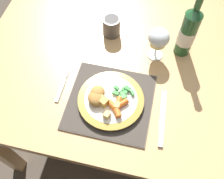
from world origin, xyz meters
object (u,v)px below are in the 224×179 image
wine_glass (159,39)px  fork (61,89)px  bottle (188,32)px  drinking_cup (111,26)px  dining_table (128,67)px  table_knife (162,123)px  dinner_plate (111,100)px

wine_glass → fork: bearing=-143.1°
fork → wine_glass: wine_glass is taller
fork → bottle: (0.42, 0.29, 0.11)m
drinking_cup → dining_table: bearing=-44.4°
bottle → drinking_cup: (-0.30, 0.03, -0.07)m
dining_table → fork: bearing=-134.8°
table_knife → drinking_cup: 0.46m
bottle → drinking_cup: 0.31m
dinner_plate → fork: dinner_plate is taller
dinner_plate → fork: (-0.19, 0.01, -0.01)m
table_knife → fork: bearing=172.5°
dining_table → table_knife: (0.17, -0.27, 0.09)m
dinner_plate → wine_glass: bearing=63.6°
dinner_plate → bottle: size_ratio=0.78×
drinking_cup → dinner_plate: bearing=-77.2°
wine_glass → dining_table: bearing=-168.4°
drinking_cup → table_knife: bearing=-53.9°
dinner_plate → drinking_cup: 0.34m
bottle → fork: bearing=-145.8°
table_knife → dinner_plate: bearing=168.5°
dining_table → fork: (-0.22, -0.22, 0.09)m
wine_glass → drinking_cup: 0.22m
fork → drinking_cup: (0.12, 0.32, 0.04)m
fork → dinner_plate: bearing=-3.5°
fork → table_knife: (0.39, -0.05, 0.00)m
dinner_plate → drinking_cup: drinking_cup is taller
dinner_plate → wine_glass: wine_glass is taller
bottle → wine_glass: bearing=-155.7°
fork → bottle: size_ratio=0.45×
table_knife → wine_glass: size_ratio=1.57×
dinner_plate → wine_glass: 0.29m
dinner_plate → table_knife: bearing=-11.5°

